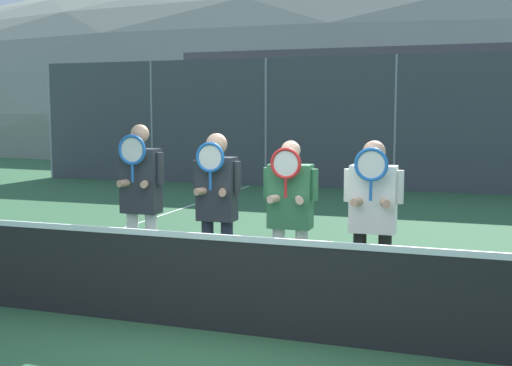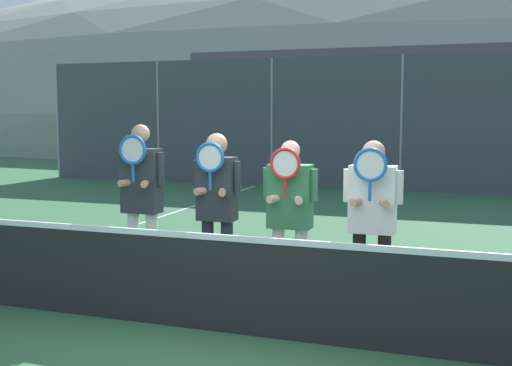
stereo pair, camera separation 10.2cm
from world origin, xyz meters
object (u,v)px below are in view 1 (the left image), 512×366
Objects in this scene: player_leftmost at (141,195)px; player_rightmost at (373,211)px; player_center_left at (217,201)px; player_center_right at (290,210)px; car_left_of_center at (346,148)px; car_far_left at (193,146)px.

player_rightmost is (2.54, 0.01, -0.06)m from player_leftmost.
player_center_left is (0.89, 0.03, -0.03)m from player_leftmost.
player_center_right is (1.70, 0.02, -0.08)m from player_leftmost.
car_left_of_center is (-1.84, 12.84, -0.09)m from player_center_right.
player_center_right is 12.97m from car_left_of_center.
car_far_left is (-7.75, 13.03, -0.16)m from player_rightmost.
player_leftmost is 0.39× the size of car_far_left.
player_center_right is 0.36× the size of car_far_left.
player_rightmost is at bearing -78.23° from car_left_of_center.
car_left_of_center is (-1.02, 12.82, -0.14)m from player_center_left.
player_leftmost is 0.89m from player_center_left.
car_left_of_center is (5.08, -0.18, 0.05)m from car_far_left.
car_far_left is 1.13× the size of car_left_of_center.
car_left_of_center is (-2.68, 12.85, -0.12)m from player_rightmost.
player_leftmost is at bearing -68.21° from car_far_left.
player_center_right is at bearing -1.26° from player_center_left.
player_center_left is at bearing -85.44° from car_left_of_center.
player_leftmost is 1.70m from player_center_right.
player_center_left is 0.82m from player_center_right.
player_center_left is 12.86m from car_left_of_center.
player_center_right is 0.41× the size of car_left_of_center.
player_center_right is at bearing -81.86° from car_left_of_center.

